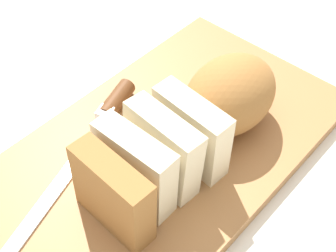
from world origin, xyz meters
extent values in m
plane|color=silver|center=(0.00, 0.00, 0.00)|extent=(3.00, 3.00, 0.00)
cube|color=#9E6B3D|center=(0.00, 0.00, 0.01)|extent=(0.47, 0.29, 0.02)
ellipsoid|color=#996633|center=(-0.08, 0.03, 0.07)|extent=(0.14, 0.10, 0.09)
cube|color=beige|center=(0.00, 0.04, 0.07)|extent=(0.04, 0.10, 0.09)
cube|color=beige|center=(0.04, 0.03, 0.07)|extent=(0.04, 0.10, 0.10)
cube|color=beige|center=(0.08, 0.02, 0.07)|extent=(0.04, 0.10, 0.10)
cube|color=#996633|center=(0.12, 0.03, 0.07)|extent=(0.04, 0.10, 0.10)
cube|color=silver|center=(0.14, -0.05, 0.02)|extent=(0.23, 0.09, 0.00)
cylinder|color=#593319|center=(0.00, -0.09, 0.03)|extent=(0.07, 0.04, 0.02)
cube|color=silver|center=(0.03, -0.08, 0.03)|extent=(0.02, 0.02, 0.02)
sphere|color=tan|center=(0.03, -0.01, 0.02)|extent=(0.01, 0.01, 0.01)
sphere|color=tan|center=(-0.02, -0.05, 0.02)|extent=(0.01, 0.01, 0.01)
sphere|color=tan|center=(-0.06, -0.03, 0.02)|extent=(0.00, 0.00, 0.00)
sphere|color=tan|center=(0.04, 0.03, 0.02)|extent=(0.00, 0.00, 0.00)
camera|label=1|loc=(0.28, 0.25, 0.47)|focal=49.20mm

